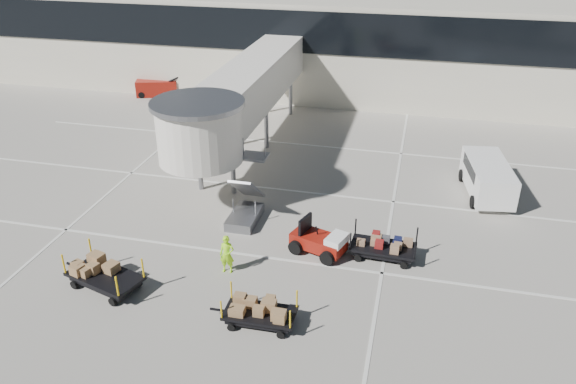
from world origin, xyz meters
name	(u,v)px	position (x,y,z in m)	size (l,w,h in m)	color
ground	(241,280)	(0.00, 0.00, 0.00)	(140.00, 140.00, 0.00)	#BBB3A7
lane_markings	(279,187)	(-0.67, 9.33, 0.01)	(40.00, 30.00, 0.02)	silver
terminal	(341,42)	(-0.35, 29.94, 4.11)	(64.00, 12.11, 15.20)	beige
jet_bridge	(238,97)	(-3.97, 12.26, 4.28)	(5.70, 20.40, 6.03)	white
baggage_tug	(320,241)	(2.96, 3.01, 0.62)	(2.86, 2.33, 1.70)	maroon
suitcase_cart	(384,248)	(5.96, 3.31, 0.54)	(3.75, 1.63, 1.46)	black
box_cart_near	(259,312)	(1.58, -2.52, 0.54)	(3.48, 1.46, 1.36)	black
box_cart_far	(104,274)	(-5.57, -1.79, 0.61)	(4.11, 2.50, 1.58)	black
ground_worker	(227,254)	(-0.78, 0.51, 0.92)	(0.67, 0.44, 1.83)	#92E017
minivan	(487,175)	(10.98, 11.30, 1.16)	(2.85, 5.36, 1.94)	white
belt_loader	(158,88)	(-15.30, 24.01, 0.68)	(3.95, 2.44, 1.79)	maroon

